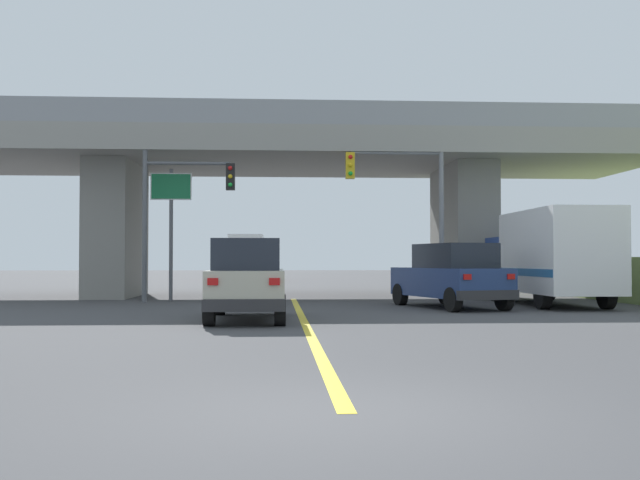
{
  "coord_description": "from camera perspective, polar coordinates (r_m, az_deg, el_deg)",
  "views": [
    {
      "loc": [
        -0.71,
        -7.36,
        1.51
      ],
      "look_at": [
        0.61,
        14.64,
        2.1
      ],
      "focal_mm": 42.22,
      "sensor_mm": 36.0,
      "label": 1
    }
  ],
  "objects": [
    {
      "name": "ground",
      "position": [
        31.53,
        -2.13,
        -4.27
      ],
      "size": [
        160.0,
        160.0,
        0.0
      ],
      "primitive_type": "plane",
      "color": "#424244"
    },
    {
      "name": "overpass_bridge",
      "position": [
        31.7,
        -2.12,
        5.01
      ],
      "size": [
        29.92,
        8.77,
        7.35
      ],
      "color": "gray",
      "rests_on": "ground"
    },
    {
      "name": "lane_divider_stripe",
      "position": [
        18.29,
        -1.2,
        -6.25
      ],
      "size": [
        0.2,
        21.72,
        0.01
      ],
      "primitive_type": "cube",
      "color": "yellow",
      "rests_on": "ground"
    },
    {
      "name": "suv_lead",
      "position": [
        18.92,
        -5.53,
        -3.02
      ],
      "size": [
        1.87,
        4.59,
        2.02
      ],
      "color": "#B7B29E",
      "rests_on": "ground"
    },
    {
      "name": "suv_crossing",
      "position": [
        24.01,
        9.9,
        -2.69
      ],
      "size": [
        3.15,
        5.05,
        2.02
      ],
      "rotation": [
        0.0,
        0.0,
        0.28
      ],
      "color": "navy",
      "rests_on": "ground"
    },
    {
      "name": "box_truck",
      "position": [
        26.23,
        17.06,
        -1.18
      ],
      "size": [
        2.33,
        7.27,
        3.11
      ],
      "color": "navy",
      "rests_on": "ground"
    },
    {
      "name": "traffic_signal_nearside",
      "position": [
        27.75,
        6.86,
        3.47
      ],
      "size": [
        3.62,
        0.36,
        6.17
      ],
      "color": "slate",
      "rests_on": "ground"
    },
    {
      "name": "traffic_signal_farside",
      "position": [
        27.54,
        -10.94,
        2.96
      ],
      "size": [
        3.31,
        0.36,
        5.84
      ],
      "color": "#56595E",
      "rests_on": "ground"
    },
    {
      "name": "highway_sign",
      "position": [
        28.53,
        -11.23,
        2.68
      ],
      "size": [
        1.51,
        0.17,
        4.91
      ],
      "color": "#56595E",
      "rests_on": "ground"
    },
    {
      "name": "semi_truck_distant",
      "position": [
        53.53,
        -5.56,
        -1.32
      ],
      "size": [
        2.33,
        7.45,
        3.25
      ],
      "color": "red",
      "rests_on": "ground"
    }
  ]
}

